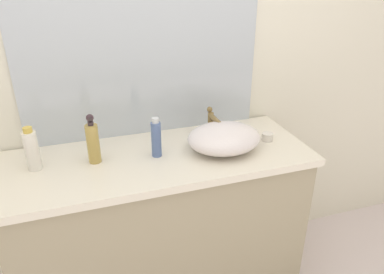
{
  "coord_description": "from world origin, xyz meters",
  "views": [
    {
      "loc": [
        -0.31,
        -1.03,
        1.67
      ],
      "look_at": [
        0.16,
        0.4,
        0.95
      ],
      "focal_mm": 34.13,
      "sensor_mm": 36.0,
      "label": 1
    }
  ],
  "objects_px": {
    "lotion_bottle": "(32,150)",
    "candle_jar": "(267,137)",
    "sink_basin": "(224,138)",
    "perfume_bottle": "(156,138)",
    "soap_dispenser": "(93,142)"
  },
  "relations": [
    {
      "from": "lotion_bottle",
      "to": "candle_jar",
      "type": "distance_m",
      "value": 1.09
    },
    {
      "from": "candle_jar",
      "to": "lotion_bottle",
      "type": "bearing_deg",
      "value": 176.5
    },
    {
      "from": "lotion_bottle",
      "to": "sink_basin",
      "type": "bearing_deg",
      "value": -6.23
    },
    {
      "from": "lotion_bottle",
      "to": "perfume_bottle",
      "type": "relative_size",
      "value": 1.04
    },
    {
      "from": "soap_dispenser",
      "to": "candle_jar",
      "type": "xyz_separation_m",
      "value": [
        0.83,
        -0.05,
        -0.08
      ]
    },
    {
      "from": "soap_dispenser",
      "to": "perfume_bottle",
      "type": "bearing_deg",
      "value": -6.76
    },
    {
      "from": "soap_dispenser",
      "to": "perfume_bottle",
      "type": "height_order",
      "value": "soap_dispenser"
    },
    {
      "from": "soap_dispenser",
      "to": "lotion_bottle",
      "type": "bearing_deg",
      "value": 175.95
    },
    {
      "from": "soap_dispenser",
      "to": "candle_jar",
      "type": "distance_m",
      "value": 0.84
    },
    {
      "from": "sink_basin",
      "to": "candle_jar",
      "type": "distance_m",
      "value": 0.25
    },
    {
      "from": "sink_basin",
      "to": "candle_jar",
      "type": "xyz_separation_m",
      "value": [
        0.24,
        0.03,
        -0.04
      ]
    },
    {
      "from": "lotion_bottle",
      "to": "soap_dispenser",
      "type": "bearing_deg",
      "value": -4.05
    },
    {
      "from": "lotion_bottle",
      "to": "perfume_bottle",
      "type": "height_order",
      "value": "lotion_bottle"
    },
    {
      "from": "perfume_bottle",
      "to": "candle_jar",
      "type": "height_order",
      "value": "perfume_bottle"
    },
    {
      "from": "perfume_bottle",
      "to": "candle_jar",
      "type": "distance_m",
      "value": 0.56
    }
  ]
}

